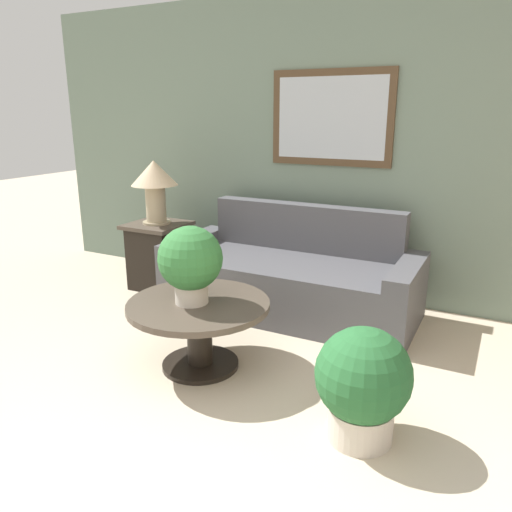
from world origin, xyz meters
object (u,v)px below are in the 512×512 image
coffee_table (199,320)px  side_table (159,255)px  potted_plant_floor (363,382)px  potted_plant_on_table (190,261)px  couch_main (291,278)px  table_lamp (155,181)px

coffee_table → side_table: side_table is taller
coffee_table → side_table: size_ratio=1.47×
coffee_table → potted_plant_floor: (1.15, -0.26, -0.01)m
potted_plant_floor → coffee_table: bearing=167.4°
potted_plant_on_table → potted_plant_floor: 1.26m
coffee_table → potted_plant_on_table: size_ratio=1.85×
side_table → potted_plant_floor: bearing=-30.5°
coffee_table → side_table: bearing=136.9°
side_table → potted_plant_floor: 2.73m
couch_main → side_table: size_ratio=3.33×
table_lamp → potted_plant_on_table: bearing=-44.6°
coffee_table → table_lamp: (-1.20, 1.13, 0.68)m
coffee_table → potted_plant_floor: bearing=-12.6°
table_lamp → potted_plant_on_table: 1.67m
potted_plant_floor → couch_main: bearing=125.2°
coffee_table → potted_plant_floor: size_ratio=1.51×
couch_main → potted_plant_on_table: bearing=-98.1°
couch_main → coffee_table: bearing=-96.8°
side_table → potted_plant_floor: side_table is taller
couch_main → potted_plant_on_table: (-0.17, -1.20, 0.45)m
side_table → couch_main: bearing=1.8°
table_lamp → potted_plant_floor: 2.81m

